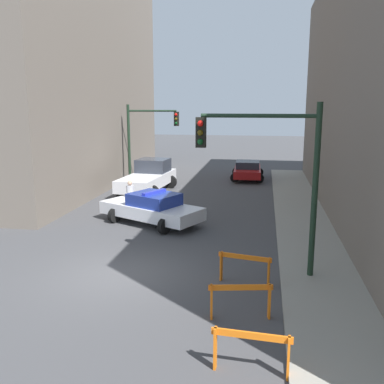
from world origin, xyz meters
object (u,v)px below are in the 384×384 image
(traffic_light_far, at_px, (145,133))
(police_car, at_px, (152,208))
(parked_car_near, at_px, (248,170))
(barrier_front, at_px, (251,345))
(barrier_mid, at_px, (241,295))
(pedestrian_crossing, at_px, (130,197))
(traffic_light_near, at_px, (276,164))
(barrier_back, at_px, (245,264))
(white_truck, at_px, (149,177))

(traffic_light_far, relative_size, police_car, 1.03)
(parked_car_near, bearing_deg, barrier_front, -88.84)
(barrier_front, height_order, barrier_mid, same)
(traffic_light_far, distance_m, parked_car_near, 7.73)
(pedestrian_crossing, distance_m, barrier_mid, 10.99)
(barrier_front, distance_m, barrier_mid, 2.23)
(parked_car_near, distance_m, pedestrian_crossing, 11.99)
(police_car, height_order, barrier_front, police_car)
(traffic_light_near, relative_size, pedestrian_crossing, 3.13)
(pedestrian_crossing, relative_size, barrier_back, 1.05)
(barrier_front, xyz_separation_m, barrier_back, (-0.34, 4.34, 0.00))
(parked_car_near, bearing_deg, traffic_light_far, -156.92)
(traffic_light_near, bearing_deg, parked_car_near, 94.79)
(white_truck, bearing_deg, traffic_light_near, -53.67)
(police_car, distance_m, barrier_back, 7.27)
(white_truck, bearing_deg, parked_car_near, 48.39)
(barrier_front, bearing_deg, traffic_light_far, 111.35)
(white_truck, bearing_deg, police_car, -68.24)
(police_car, xyz_separation_m, barrier_front, (4.70, -10.16, -0.11))
(police_car, relative_size, pedestrian_crossing, 3.03)
(police_car, bearing_deg, parked_car_near, 9.76)
(pedestrian_crossing, height_order, barrier_back, pedestrian_crossing)
(white_truck, height_order, barrier_mid, white_truck)
(barrier_front, distance_m, barrier_back, 4.36)
(parked_car_near, distance_m, barrier_front, 22.38)
(police_car, xyz_separation_m, parked_car_near, (3.71, 12.19, -0.05))
(parked_car_near, xyz_separation_m, barrier_mid, (0.65, -20.16, -0.06))
(white_truck, bearing_deg, barrier_mid, -61.37)
(parked_car_near, bearing_deg, pedestrian_crossing, -116.83)
(pedestrian_crossing, bearing_deg, barrier_back, -39.60)
(traffic_light_far, distance_m, barrier_mid, 18.83)
(police_car, bearing_deg, traffic_light_near, -107.99)
(barrier_back, bearing_deg, barrier_mid, -89.96)
(traffic_light_far, height_order, barrier_front, traffic_light_far)
(barrier_front, bearing_deg, traffic_light_near, 84.76)
(police_car, distance_m, barrier_front, 11.20)
(barrier_mid, bearing_deg, white_truck, 113.35)
(traffic_light_near, distance_m, white_truck, 14.17)
(traffic_light_near, xyz_separation_m, police_car, (-5.16, 5.11, -2.81))
(white_truck, bearing_deg, barrier_back, -57.94)
(traffic_light_far, relative_size, barrier_front, 3.25)
(white_truck, xyz_separation_m, barrier_front, (6.72, -16.99, -0.29))
(parked_car_near, bearing_deg, traffic_light_near, -86.58)
(parked_car_near, xyz_separation_m, barrier_front, (0.99, -22.36, -0.06))
(traffic_light_far, height_order, pedestrian_crossing, traffic_light_far)
(traffic_light_near, xyz_separation_m, barrier_back, (-0.80, -0.71, -2.91))
(white_truck, height_order, barrier_front, white_truck)
(barrier_mid, bearing_deg, traffic_light_near, 74.35)
(white_truck, height_order, barrier_back, white_truck)
(police_car, bearing_deg, barrier_front, -128.48)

